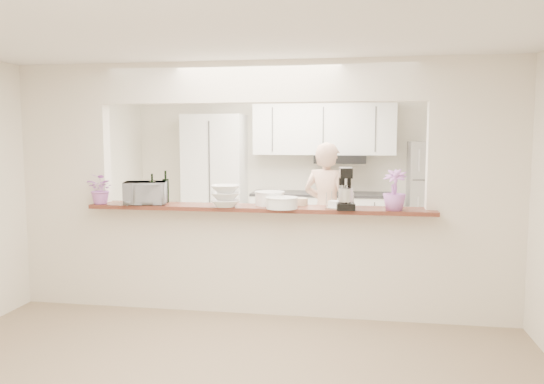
% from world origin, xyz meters
% --- Properties ---
extents(floor, '(6.00, 6.00, 0.00)m').
position_xyz_m(floor, '(0.00, 0.00, 0.00)').
color(floor, gray).
rests_on(floor, ground).
extents(tile_overlay, '(5.00, 2.90, 0.01)m').
position_xyz_m(tile_overlay, '(0.00, 1.55, 0.01)').
color(tile_overlay, silver).
rests_on(tile_overlay, floor).
extents(partition, '(5.00, 0.15, 2.50)m').
position_xyz_m(partition, '(0.00, 0.00, 1.48)').
color(partition, '#EEE4D0').
rests_on(partition, floor).
extents(bar_counter, '(3.40, 0.38, 1.09)m').
position_xyz_m(bar_counter, '(0.00, -0.00, 0.58)').
color(bar_counter, '#EEE4D0').
rests_on(bar_counter, floor).
extents(kitchen_cabinets, '(3.15, 0.62, 2.25)m').
position_xyz_m(kitchen_cabinets, '(-0.19, 2.72, 0.97)').
color(kitchen_cabinets, white).
rests_on(kitchen_cabinets, floor).
extents(refrigerator, '(0.75, 0.70, 1.70)m').
position_xyz_m(refrigerator, '(2.05, 2.65, 0.85)').
color(refrigerator, '#9E9EA3').
rests_on(refrigerator, floor).
extents(flower_left, '(0.34, 0.31, 0.31)m').
position_xyz_m(flower_left, '(-1.60, -0.15, 1.24)').
color(flower_left, '#CE6DB7').
rests_on(flower_left, bar_counter).
extents(wine_bottle_a, '(0.06, 0.06, 0.31)m').
position_xyz_m(wine_bottle_a, '(-1.06, -0.15, 1.21)').
color(wine_bottle_a, black).
rests_on(wine_bottle_a, bar_counter).
extents(wine_bottle_b, '(0.07, 0.07, 0.33)m').
position_xyz_m(wine_bottle_b, '(-1.00, 0.07, 1.22)').
color(wine_bottle_b, black).
rests_on(wine_bottle_b, bar_counter).
extents(toaster_oven, '(0.47, 0.37, 0.23)m').
position_xyz_m(toaster_oven, '(-1.15, -0.10, 1.20)').
color(toaster_oven, '#ADACB1').
rests_on(toaster_oven, bar_counter).
extents(serving_bowls, '(0.32, 0.32, 0.21)m').
position_xyz_m(serving_bowls, '(-0.30, -0.17, 1.19)').
color(serving_bowls, white).
rests_on(serving_bowls, bar_counter).
extents(plate_stack_a, '(0.30, 0.30, 0.14)m').
position_xyz_m(plate_stack_a, '(0.10, 0.03, 1.16)').
color(plate_stack_a, white).
rests_on(plate_stack_a, bar_counter).
extents(plate_stack_b, '(0.31, 0.31, 0.11)m').
position_xyz_m(plate_stack_b, '(0.25, -0.19, 1.14)').
color(plate_stack_b, white).
rests_on(plate_stack_b, bar_counter).
extents(red_bowl, '(0.14, 0.14, 0.07)m').
position_xyz_m(red_bowl, '(0.20, 0.08, 1.12)').
color(red_bowl, maroon).
rests_on(red_bowl, bar_counter).
extents(tan_bowl, '(0.15, 0.15, 0.07)m').
position_xyz_m(tan_bowl, '(0.40, 0.08, 1.13)').
color(tan_bowl, '#CDB490').
rests_on(tan_bowl, bar_counter).
extents(utensil_caddy, '(0.28, 0.22, 0.23)m').
position_xyz_m(utensil_caddy, '(0.80, -0.15, 1.19)').
color(utensil_caddy, silver).
rests_on(utensil_caddy, bar_counter).
extents(stand_mixer, '(0.20, 0.28, 0.39)m').
position_xyz_m(stand_mixer, '(0.85, -0.14, 1.27)').
color(stand_mixer, black).
rests_on(stand_mixer, bar_counter).
extents(flower_right, '(0.25, 0.25, 0.38)m').
position_xyz_m(flower_right, '(1.30, -0.15, 1.28)').
color(flower_right, '#C76FCE').
rests_on(flower_right, bar_counter).
extents(person, '(0.72, 0.60, 1.69)m').
position_xyz_m(person, '(0.58, 1.43, 0.85)').
color(person, tan).
rests_on(person, floor).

